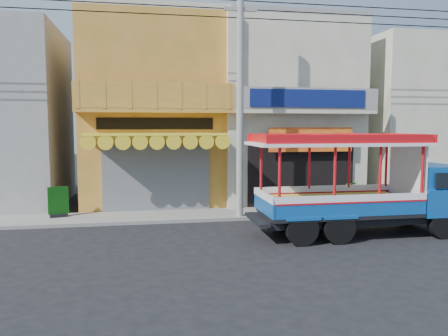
{
  "coord_description": "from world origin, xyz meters",
  "views": [
    {
      "loc": [
        -4.42,
        -12.34,
        3.43
      ],
      "look_at": [
        -1.74,
        2.5,
        2.0
      ],
      "focal_mm": 35.0,
      "sensor_mm": 36.0,
      "label": 1
    }
  ],
  "objects_px": {
    "green_sign": "(58,204)",
    "potted_plant_a": "(345,195)",
    "songthaew_truck": "(375,186)",
    "utility_pole": "(244,82)",
    "potted_plant_c": "(346,195)"
  },
  "relations": [
    {
      "from": "green_sign",
      "to": "potted_plant_a",
      "type": "bearing_deg",
      "value": -0.8
    },
    {
      "from": "songthaew_truck",
      "to": "green_sign",
      "type": "distance_m",
      "value": 11.13
    },
    {
      "from": "songthaew_truck",
      "to": "green_sign",
      "type": "relative_size",
      "value": 6.14
    },
    {
      "from": "utility_pole",
      "to": "potted_plant_a",
      "type": "relative_size",
      "value": 26.21
    },
    {
      "from": "utility_pole",
      "to": "songthaew_truck",
      "type": "relative_size",
      "value": 4.08
    },
    {
      "from": "potted_plant_c",
      "to": "songthaew_truck",
      "type": "bearing_deg",
      "value": -14.01
    },
    {
      "from": "songthaew_truck",
      "to": "utility_pole",
      "type": "bearing_deg",
      "value": 140.21
    },
    {
      "from": "utility_pole",
      "to": "potted_plant_c",
      "type": "height_order",
      "value": "utility_pole"
    },
    {
      "from": "green_sign",
      "to": "potted_plant_c",
      "type": "distance_m",
      "value": 11.28
    },
    {
      "from": "potted_plant_a",
      "to": "potted_plant_c",
      "type": "relative_size",
      "value": 1.06
    },
    {
      "from": "green_sign",
      "to": "potted_plant_a",
      "type": "height_order",
      "value": "green_sign"
    },
    {
      "from": "songthaew_truck",
      "to": "potted_plant_a",
      "type": "bearing_deg",
      "value": 77.23
    },
    {
      "from": "green_sign",
      "to": "potted_plant_c",
      "type": "bearing_deg",
      "value": -0.4
    },
    {
      "from": "utility_pole",
      "to": "songthaew_truck",
      "type": "height_order",
      "value": "utility_pole"
    },
    {
      "from": "songthaew_truck",
      "to": "potted_plant_c",
      "type": "distance_m",
      "value": 4.15
    }
  ]
}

